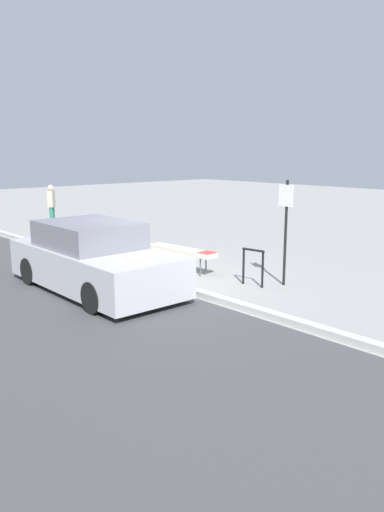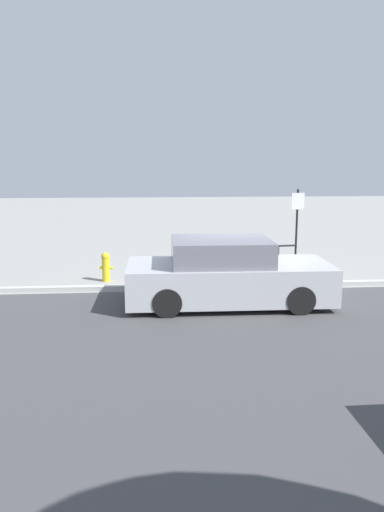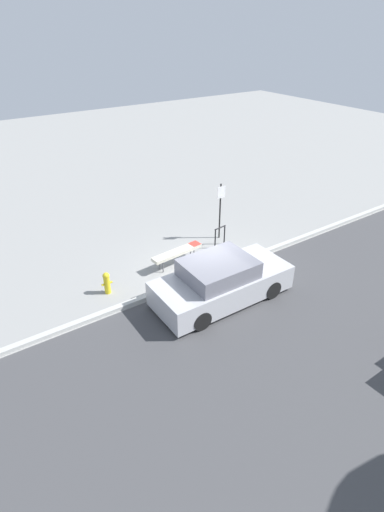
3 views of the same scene
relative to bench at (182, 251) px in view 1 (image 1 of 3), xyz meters
name	(u,v)px [view 1 (image 1 of 3)]	position (x,y,z in m)	size (l,w,h in m)	color
ground_plane	(155,283)	(0.46, -1.20, -0.50)	(60.00, 60.00, 0.00)	gray
curb	(155,280)	(0.46, -1.20, -0.43)	(60.00, 0.20, 0.13)	#B7B7B2
bench	(182,251)	(0.00, 0.00, 0.00)	(2.02, 0.54, 0.58)	#515156
bike_rack	(253,263)	(2.09, 0.23, 0.00)	(0.55, 0.12, 0.83)	black
sign_post	(286,223)	(2.50, 0.79, 0.88)	(0.36, 0.08, 2.30)	black
fire_hydrant	(112,241)	(-2.80, -0.21, -0.09)	(0.36, 0.22, 0.77)	gold
pedestrian	(52,204)	(-8.98, 1.08, 0.37)	(0.40, 0.40, 1.62)	#267259
parked_car_near	(93,259)	(0.03, -2.51, 0.16)	(4.41, 1.91, 1.45)	black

